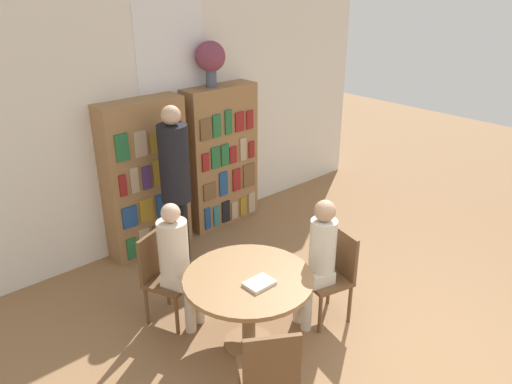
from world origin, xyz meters
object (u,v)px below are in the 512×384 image
Objects in this scene: reading_table at (248,290)px; chair_far_side at (333,271)px; bookshelf_left at (146,178)px; chair_near_camera at (269,372)px; seated_reader_right at (318,256)px; flower_vase at (210,58)px; bookshelf_right at (221,157)px; seated_reader_left at (178,258)px; librarian_standing at (175,169)px; chair_left_side at (163,272)px.

chair_far_side reaches higher than reading_table.
bookshelf_left reaches higher than chair_near_camera.
reading_table is at bearing 90.00° from seated_reader_right.
flower_vase is 2.88m from chair_far_side.
bookshelf_right is 1.47× the size of seated_reader_left.
bookshelf_right is 2.03× the size of chair_far_side.
librarian_standing is at bearing -151.01° from flower_vase.
chair_far_side is at bearing -73.80° from librarian_standing.
flower_vase is 0.60× the size of chair_far_side.
bookshelf_left is at bearing 107.52° from chair_near_camera.
seated_reader_left is (-0.27, 0.67, 0.13)m from reading_table.
bookshelf_left reaches higher than seated_reader_left.
flower_vase reaches higher than reading_table.
chair_left_side is at bearing -90.00° from seated_reader_left.
reading_table is 1.25× the size of chair_near_camera.
chair_near_camera reaches higher than reading_table.
chair_left_side is (-1.71, -1.27, -0.41)m from bookshelf_right.
bookshelf_right reaches higher than chair_left_side.
flower_vase is 3.74m from chair_near_camera.
bookshelf_left is 2.98m from chair_near_camera.
chair_near_camera is at bearing -121.17° from flower_vase.
bookshelf_left is 0.99× the size of librarian_standing.
flower_vase is 2.56m from seated_reader_left.
bookshelf_left is at bearing 99.37° from librarian_standing.
seated_reader_left is (0.07, -0.17, 0.21)m from chair_left_side.
chair_near_camera is (-1.74, -2.87, -1.66)m from flower_vase.
librarian_standing is at bearing -80.63° from bookshelf_left.
chair_near_camera is 1.33m from seated_reader_right.
chair_near_camera is at bearing -109.17° from librarian_standing.
seated_reader_left is at bearing -138.86° from bookshelf_right.
chair_near_camera is at bearing 126.00° from chair_far_side.
reading_table is 0.90m from chair_far_side.
reading_table is 0.61× the size of librarian_standing.
seated_reader_right is at bearing 113.72° from chair_left_side.
chair_near_camera is 1.00× the size of chair_left_side.
chair_near_camera is 0.49× the size of librarian_standing.
chair_left_side is 0.49× the size of librarian_standing.
seated_reader_left is (-0.53, -1.43, -0.20)m from bookshelf_left.
bookshelf_left is at bearing 24.78° from seated_reader_right.
librarian_standing is (-0.53, 1.82, 0.64)m from chair_far_side.
librarian_standing is (0.62, 0.93, 0.44)m from seated_reader_left.
chair_near_camera is at bearing -121.98° from reading_table.
bookshelf_left is 1.00× the size of bookshelf_right.
flower_vase is at bearing -163.47° from chair_left_side.
reading_table is 1.73m from librarian_standing.
librarian_standing is (0.82, 2.36, 0.64)m from chair_near_camera.
flower_vase is 0.60× the size of chair_near_camera.
bookshelf_right reaches higher than reading_table.
bookshelf_right is 2.53m from reading_table.
chair_left_side is at bearing 63.00° from chair_far_side.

